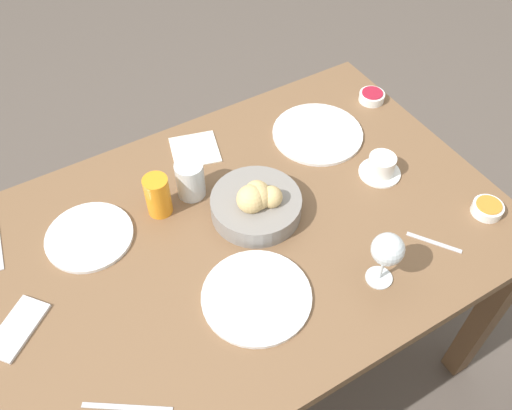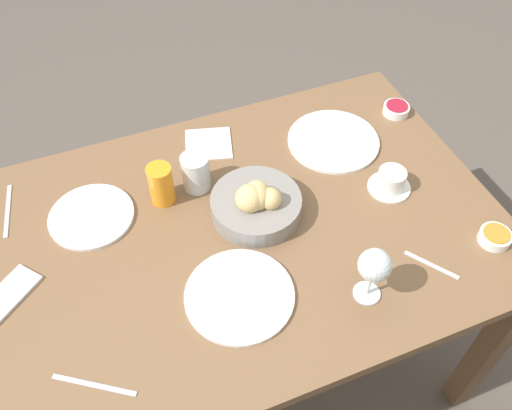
{
  "view_description": "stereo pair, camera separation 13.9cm",
  "coord_description": "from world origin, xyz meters",
  "px_view_note": "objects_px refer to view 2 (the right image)",
  "views": [
    {
      "loc": [
        0.4,
        0.74,
        1.84
      ],
      "look_at": [
        -0.06,
        -0.03,
        0.77
      ],
      "focal_mm": 38.0,
      "sensor_mm": 36.0,
      "label": 1
    },
    {
      "loc": [
        0.27,
        0.8,
        1.84
      ],
      "look_at": [
        -0.06,
        -0.03,
        0.77
      ],
      "focal_mm": 38.0,
      "sensor_mm": 36.0,
      "label": 2
    }
  ],
  "objects_px": {
    "plate_far_center": "(239,295)",
    "knife_silver": "(8,210)",
    "bread_basket": "(256,203)",
    "wine_glass": "(374,267)",
    "juice_glass": "(161,184)",
    "jam_bowl_berry": "(396,109)",
    "jam_bowl_honey": "(495,237)",
    "plate_near_right": "(91,216)",
    "spoon_coffee": "(431,265)",
    "napkin": "(208,144)",
    "cell_phone": "(8,295)",
    "water_tumbler": "(196,172)",
    "coffee_cup": "(391,181)",
    "fork_silver": "(94,385)",
    "plate_near_left": "(333,141)"
  },
  "relations": [
    {
      "from": "bread_basket",
      "to": "knife_silver",
      "type": "height_order",
      "value": "bread_basket"
    },
    {
      "from": "juice_glass",
      "to": "knife_silver",
      "type": "bearing_deg",
      "value": -16.06
    },
    {
      "from": "jam_bowl_honey",
      "to": "napkin",
      "type": "xyz_separation_m",
      "value": [
        0.55,
        -0.6,
        -0.01
      ]
    },
    {
      "from": "napkin",
      "to": "cell_phone",
      "type": "distance_m",
      "value": 0.67
    },
    {
      "from": "plate_far_center",
      "to": "knife_silver",
      "type": "distance_m",
      "value": 0.67
    },
    {
      "from": "wine_glass",
      "to": "knife_silver",
      "type": "xyz_separation_m",
      "value": [
        0.75,
        -0.57,
        -0.11
      ]
    },
    {
      "from": "plate_far_center",
      "to": "juice_glass",
      "type": "relative_size",
      "value": 2.21
    },
    {
      "from": "spoon_coffee",
      "to": "cell_phone",
      "type": "height_order",
      "value": "cell_phone"
    },
    {
      "from": "fork_silver",
      "to": "cell_phone",
      "type": "distance_m",
      "value": 0.32
    },
    {
      "from": "juice_glass",
      "to": "cell_phone",
      "type": "xyz_separation_m",
      "value": [
        0.41,
        0.15,
        -0.05
      ]
    },
    {
      "from": "plate_near_left",
      "to": "jam_bowl_berry",
      "type": "distance_m",
      "value": 0.24
    },
    {
      "from": "napkin",
      "to": "jam_bowl_berry",
      "type": "bearing_deg",
      "value": 172.16
    },
    {
      "from": "jam_bowl_berry",
      "to": "plate_near_right",
      "type": "bearing_deg",
      "value": 4.13
    },
    {
      "from": "bread_basket",
      "to": "knife_silver",
      "type": "distance_m",
      "value": 0.65
    },
    {
      "from": "wine_glass",
      "to": "knife_silver",
      "type": "height_order",
      "value": "wine_glass"
    },
    {
      "from": "fork_silver",
      "to": "napkin",
      "type": "xyz_separation_m",
      "value": [
        -0.45,
        -0.6,
        0.0
      ]
    },
    {
      "from": "water_tumbler",
      "to": "coffee_cup",
      "type": "distance_m",
      "value": 0.52
    },
    {
      "from": "juice_glass",
      "to": "fork_silver",
      "type": "height_order",
      "value": "juice_glass"
    },
    {
      "from": "wine_glass",
      "to": "fork_silver",
      "type": "xyz_separation_m",
      "value": [
        0.63,
        -0.02,
        -0.11
      ]
    },
    {
      "from": "wine_glass",
      "to": "spoon_coffee",
      "type": "distance_m",
      "value": 0.22
    },
    {
      "from": "water_tumbler",
      "to": "cell_phone",
      "type": "height_order",
      "value": "water_tumbler"
    },
    {
      "from": "wine_glass",
      "to": "cell_phone",
      "type": "relative_size",
      "value": 0.96
    },
    {
      "from": "wine_glass",
      "to": "jam_bowl_honey",
      "type": "bearing_deg",
      "value": -177.26
    },
    {
      "from": "plate_near_right",
      "to": "spoon_coffee",
      "type": "xyz_separation_m",
      "value": [
        -0.73,
        0.45,
        -0.0
      ]
    },
    {
      "from": "plate_far_center",
      "to": "napkin",
      "type": "relative_size",
      "value": 1.56
    },
    {
      "from": "plate_near_right",
      "to": "fork_silver",
      "type": "distance_m",
      "value": 0.46
    },
    {
      "from": "jam_bowl_honey",
      "to": "cell_phone",
      "type": "xyz_separation_m",
      "value": [
        1.14,
        -0.29,
        -0.01
      ]
    },
    {
      "from": "juice_glass",
      "to": "water_tumbler",
      "type": "xyz_separation_m",
      "value": [
        -0.1,
        -0.01,
        -0.0
      ]
    },
    {
      "from": "water_tumbler",
      "to": "jam_bowl_berry",
      "type": "bearing_deg",
      "value": -174.43
    },
    {
      "from": "plate_far_center",
      "to": "jam_bowl_berry",
      "type": "relative_size",
      "value": 3.21
    },
    {
      "from": "bread_basket",
      "to": "jam_bowl_berry",
      "type": "bearing_deg",
      "value": -158.68
    },
    {
      "from": "plate_far_center",
      "to": "cell_phone",
      "type": "xyz_separation_m",
      "value": [
        0.5,
        -0.2,
        -0.0
      ]
    },
    {
      "from": "water_tumbler",
      "to": "jam_bowl_berry",
      "type": "distance_m",
      "value": 0.67
    },
    {
      "from": "knife_silver",
      "to": "spoon_coffee",
      "type": "bearing_deg",
      "value": 149.16
    },
    {
      "from": "bread_basket",
      "to": "napkin",
      "type": "distance_m",
      "value": 0.3
    },
    {
      "from": "juice_glass",
      "to": "knife_silver",
      "type": "height_order",
      "value": "juice_glass"
    },
    {
      "from": "jam_bowl_berry",
      "to": "spoon_coffee",
      "type": "distance_m",
      "value": 0.57
    },
    {
      "from": "juice_glass",
      "to": "coffee_cup",
      "type": "distance_m",
      "value": 0.61
    },
    {
      "from": "jam_bowl_honey",
      "to": "napkin",
      "type": "relative_size",
      "value": 0.49
    },
    {
      "from": "wine_glass",
      "to": "spoon_coffee",
      "type": "bearing_deg",
      "value": -176.39
    },
    {
      "from": "jam_bowl_honey",
      "to": "coffee_cup",
      "type": "bearing_deg",
      "value": -59.17
    },
    {
      "from": "plate_far_center",
      "to": "knife_silver",
      "type": "relative_size",
      "value": 1.39
    },
    {
      "from": "bread_basket",
      "to": "wine_glass",
      "type": "height_order",
      "value": "wine_glass"
    },
    {
      "from": "water_tumbler",
      "to": "spoon_coffee",
      "type": "distance_m",
      "value": 0.64
    },
    {
      "from": "cell_phone",
      "to": "plate_near_right",
      "type": "bearing_deg",
      "value": -143.94
    },
    {
      "from": "bread_basket",
      "to": "jam_bowl_honey",
      "type": "relative_size",
      "value": 2.95
    },
    {
      "from": "jam_bowl_berry",
      "to": "jam_bowl_honey",
      "type": "bearing_deg",
      "value": 86.59
    },
    {
      "from": "juice_glass",
      "to": "wine_glass",
      "type": "bearing_deg",
      "value": 128.08
    },
    {
      "from": "bread_basket",
      "to": "water_tumbler",
      "type": "bearing_deg",
      "value": -53.01
    },
    {
      "from": "jam_bowl_honey",
      "to": "knife_silver",
      "type": "distance_m",
      "value": 1.25
    }
  ]
}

